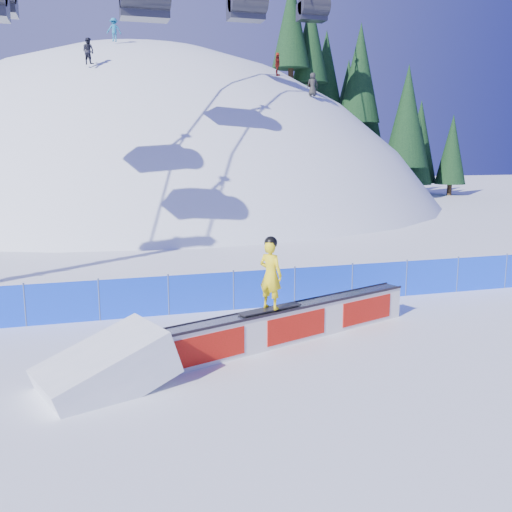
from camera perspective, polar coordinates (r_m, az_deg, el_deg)
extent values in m
plane|color=white|center=(13.98, 6.38, -9.94)|extent=(160.00, 160.00, 0.00)
sphere|color=white|center=(58.92, -10.25, -12.38)|extent=(64.00, 64.00, 64.00)
cylinder|color=#2F2012|center=(58.50, 2.49, 17.23)|extent=(0.50, 0.50, 1.40)
cone|color=black|center=(59.37, 2.53, 22.44)|extent=(4.25, 4.25, 9.65)
cylinder|color=#2F2012|center=(60.97, 5.14, 15.08)|extent=(0.50, 0.50, 1.40)
cone|color=black|center=(61.39, 5.21, 18.66)|extent=(2.86, 2.86, 6.50)
cylinder|color=#2F2012|center=(54.48, 8.55, 14.87)|extent=(0.50, 0.50, 1.40)
cone|color=black|center=(55.15, 8.72, 20.46)|extent=(4.21, 4.21, 9.57)
cylinder|color=#2F2012|center=(63.18, 7.24, 12.80)|extent=(0.50, 0.50, 1.40)
cone|color=black|center=(63.48, 7.33, 16.52)|extent=(3.10, 3.10, 7.04)
cylinder|color=#2F2012|center=(59.10, 9.70, 12.67)|extent=(0.50, 0.50, 1.40)
cone|color=black|center=(59.47, 9.85, 17.19)|extent=(3.61, 3.61, 8.20)
cylinder|color=#2F2012|center=(63.76, 9.16, 11.04)|extent=(0.50, 0.50, 1.40)
cone|color=black|center=(63.97, 9.28, 15.21)|extent=(3.57, 3.57, 8.11)
cylinder|color=#2F2012|center=(62.64, 10.91, 10.04)|extent=(0.50, 0.50, 1.40)
cone|color=black|center=(62.79, 11.07, 14.57)|extent=(3.84, 3.84, 8.73)
cylinder|color=#2F2012|center=(58.60, 17.33, 5.98)|extent=(0.50, 0.50, 1.40)
cone|color=black|center=(58.46, 17.63, 11.43)|extent=(4.37, 4.37, 9.94)
cylinder|color=#2F2012|center=(64.68, 14.54, 6.52)|extent=(0.50, 0.50, 1.40)
cone|color=black|center=(64.54, 14.76, 11.23)|extent=(4.15, 4.15, 9.43)
cylinder|color=#2F2012|center=(63.79, 18.07, 6.28)|extent=(0.50, 0.50, 1.40)
cone|color=black|center=(63.65, 18.35, 11.10)|extent=(4.20, 4.20, 9.54)
cylinder|color=#2F2012|center=(63.21, 19.88, 6.14)|extent=(0.50, 0.50, 1.40)
cone|color=black|center=(63.07, 20.14, 10.10)|extent=(3.33, 3.33, 7.56)
cube|color=blue|center=(17.85, 0.86, -3.28)|extent=(22.00, 0.03, 1.20)
cylinder|color=#45567D|center=(17.19, -22.11, -4.46)|extent=(0.05, 0.05, 1.30)
cylinder|color=#45567D|center=(17.09, -15.42, -4.14)|extent=(0.05, 0.05, 1.30)
cylinder|color=#45567D|center=(17.22, -8.74, -3.76)|extent=(0.05, 0.05, 1.30)
cylinder|color=#45567D|center=(17.58, -2.26, -3.34)|extent=(0.05, 0.05, 1.30)
cylinder|color=#45567D|center=(18.15, 3.89, -2.91)|extent=(0.05, 0.05, 1.30)
cylinder|color=#45567D|center=(18.92, 9.59, -2.48)|extent=(0.05, 0.05, 1.30)
cylinder|color=#45567D|center=(19.86, 14.80, -2.06)|extent=(0.05, 0.05, 1.30)
cylinder|color=#45567D|center=(20.95, 19.50, -1.67)|extent=(0.05, 0.05, 1.30)
cylinder|color=#45567D|center=(22.16, 23.70, -1.31)|extent=(0.05, 0.05, 1.30)
cylinder|color=#232329|center=(40.75, -0.80, 24.14)|extent=(2.40, 1.50, 1.50)
cylinder|color=#232329|center=(52.17, 5.85, 23.62)|extent=(2.40, 1.50, 1.50)
cube|color=silver|center=(14.82, 3.46, -6.85)|extent=(7.64, 3.19, 0.89)
cube|color=gray|center=(14.68, 3.48, -5.11)|extent=(7.58, 3.18, 0.04)
cube|color=black|center=(14.49, 4.15, -5.30)|extent=(7.48, 2.75, 0.06)
cube|color=black|center=(14.88, 2.83, -4.86)|extent=(7.48, 2.75, 0.06)
cube|color=red|center=(14.63, 4.12, -7.09)|extent=(7.11, 2.60, 0.67)
cube|color=red|center=(15.01, 2.83, -6.62)|extent=(7.11, 2.60, 0.67)
cube|color=black|center=(14.27, 1.46, -5.32)|extent=(1.78, 0.91, 0.03)
imported|color=yellow|center=(14.06, 1.47, -1.89)|extent=(0.71, 0.75, 1.72)
sphere|color=black|center=(13.91, 1.49, 1.34)|extent=(0.32, 0.32, 0.32)
imported|color=black|center=(40.18, -16.43, 19.04)|extent=(1.02, 1.00, 1.65)
imported|color=red|center=(44.47, 2.16, 18.63)|extent=(0.59, 1.03, 1.65)
imported|color=teal|center=(46.33, -14.01, 21.10)|extent=(1.15, 0.76, 1.65)
imported|color=#242424|center=(43.55, 5.69, 16.71)|extent=(0.84, 0.58, 1.65)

